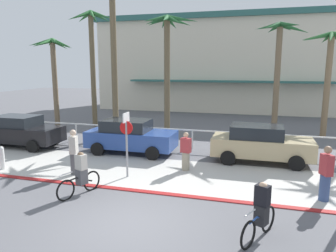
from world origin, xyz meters
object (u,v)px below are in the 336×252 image
(palm_tree_2, at_px, (113,16))
(cyclist_black_1, at_px, (80,175))
(car_black_0, at_px, (20,131))
(car_tan_2, at_px, (260,143))
(palm_tree_0, at_px, (53,58))
(palm_tree_3, at_px, (167,43))
(stop_sign_bike_lane, at_px, (127,135))
(pedestrian_1, at_px, (74,154))
(pedestrian_2, at_px, (326,176))
(cyclist_blue_0, at_px, (261,212))
(palm_tree_1, at_px, (92,43))
(pedestrian_0, at_px, (186,153))
(car_blue_1, at_px, (130,136))
(bollard_0, at_px, (2,158))
(palm_tree_4, at_px, (279,53))
(palm_tree_5, at_px, (329,58))

(palm_tree_2, distance_m, cyclist_black_1, 11.29)
(car_black_0, distance_m, car_tan_2, 12.49)
(palm_tree_0, bearing_deg, palm_tree_3, -7.25)
(stop_sign_bike_lane, xyz_separation_m, pedestrian_1, (-2.15, -0.30, -0.81))
(palm_tree_3, bearing_deg, pedestrian_2, -46.92)
(stop_sign_bike_lane, distance_m, cyclist_blue_0, 6.08)
(stop_sign_bike_lane, bearing_deg, car_black_0, 158.29)
(palm_tree_1, height_order, pedestrian_0, palm_tree_1)
(palm_tree_0, height_order, car_blue_1, palm_tree_0)
(bollard_0, bearing_deg, car_tan_2, 21.30)
(palm_tree_1, xyz_separation_m, palm_tree_3, (6.08, -1.94, -0.29))
(cyclist_black_1, bearing_deg, cyclist_blue_0, -12.39)
(palm_tree_3, height_order, car_blue_1, palm_tree_3)
(palm_tree_2, xyz_separation_m, car_blue_1, (2.37, -3.39, -6.35))
(cyclist_blue_0, height_order, pedestrian_2, pedestrian_2)
(palm_tree_2, xyz_separation_m, palm_tree_4, (9.50, 2.90, -2.13))
(palm_tree_1, xyz_separation_m, cyclist_blue_0, (11.66, -12.96, -5.25))
(stop_sign_bike_lane, height_order, palm_tree_1, palm_tree_1)
(car_tan_2, bearing_deg, pedestrian_0, -144.69)
(palm_tree_1, bearing_deg, palm_tree_4, 0.04)
(palm_tree_1, relative_size, car_tan_2, 1.85)
(car_black_0, bearing_deg, palm_tree_3, 34.43)
(palm_tree_3, distance_m, car_tan_2, 8.44)
(palm_tree_5, distance_m, car_blue_1, 12.59)
(car_black_0, bearing_deg, stop_sign_bike_lane, -21.71)
(palm_tree_1, distance_m, cyclist_black_1, 14.06)
(car_blue_1, xyz_separation_m, cyclist_blue_0, (6.27, -6.68, -0.18))
(car_blue_1, bearing_deg, cyclist_blue_0, -46.80)
(palm_tree_1, relative_size, palm_tree_4, 1.17)
(stop_sign_bike_lane, height_order, cyclist_black_1, stop_sign_bike_lane)
(palm_tree_5, xyz_separation_m, car_blue_1, (-9.96, -6.63, -3.92))
(palm_tree_3, xyz_separation_m, car_tan_2, (5.57, -4.18, -4.77))
(cyclist_black_1, bearing_deg, car_tan_2, 43.56)
(car_blue_1, relative_size, car_tan_2, 1.00)
(palm_tree_4, xyz_separation_m, car_blue_1, (-7.13, -6.29, -4.22))
(car_black_0, xyz_separation_m, pedestrian_0, (9.51, -1.55, -0.12))
(palm_tree_2, xyz_separation_m, pedestrian_0, (5.65, -5.34, -6.46))
(palm_tree_4, bearing_deg, palm_tree_0, -176.83)
(car_tan_2, bearing_deg, palm_tree_3, 143.06)
(palm_tree_2, height_order, car_black_0, palm_tree_2)
(palm_tree_1, distance_m, palm_tree_2, 4.37)
(cyclist_black_1, distance_m, pedestrian_0, 4.48)
(bollard_0, distance_m, palm_tree_5, 18.17)
(palm_tree_2, bearing_deg, bollard_0, -104.09)
(palm_tree_0, relative_size, pedestrian_0, 3.83)
(car_black_0, xyz_separation_m, pedestrian_2, (14.49, -3.35, -0.02))
(cyclist_black_1, bearing_deg, pedestrian_2, 11.83)
(car_tan_2, bearing_deg, stop_sign_bike_lane, -144.72)
(pedestrian_2, bearing_deg, pedestrian_1, 179.51)
(cyclist_black_1, xyz_separation_m, pedestrian_1, (-1.31, 1.72, 0.17))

